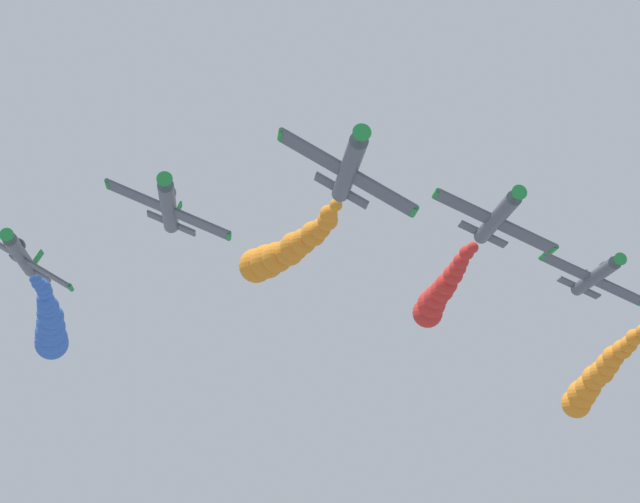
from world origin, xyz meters
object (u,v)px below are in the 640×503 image
object	(u,v)px
airplane_lead	(350,168)
airplane_right_inner	(169,206)
airplane_left_inner	(497,217)
airplane_right_outer	(21,255)
airplane_left_outer	(596,276)

from	to	relation	value
airplane_lead	airplane_right_inner	size ratio (longest dim) A/B	1.00
airplane_left_inner	airplane_lead	bearing A→B (deg)	42.18
airplane_lead	airplane_left_inner	world-z (taller)	airplane_left_inner
airplane_lead	airplane_right_outer	world-z (taller)	airplane_right_outer
airplane_lead	airplane_right_outer	bearing A→B (deg)	-44.14
airplane_lead	airplane_right_inner	world-z (taller)	airplane_right_inner
airplane_left_inner	airplane_right_inner	bearing A→B (deg)	-1.59
airplane_left_inner	airplane_right_inner	size ratio (longest dim) A/B	1.00
airplane_right_inner	airplane_left_outer	size ratio (longest dim) A/B	1.00
airplane_right_outer	airplane_left_inner	bearing A→B (deg)	161.54
airplane_left_inner	airplane_left_outer	xyz separation A→B (m)	(-11.78, -12.81, -0.68)
airplane_right_inner	airplane_left_outer	bearing A→B (deg)	-160.73
airplane_lead	airplane_right_outer	distance (m)	32.20
airplane_lead	airplane_right_inner	distance (m)	15.99
airplane_right_inner	airplane_left_inner	bearing A→B (deg)	178.41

